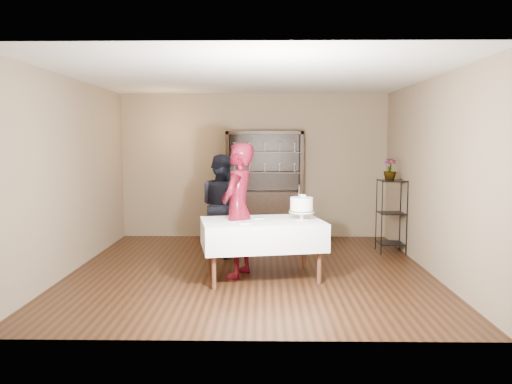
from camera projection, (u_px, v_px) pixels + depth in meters
The scene contains 14 objects.
floor at pixel (251, 270), 7.08m from camera, with size 5.00×5.00×0.00m, color black.
ceiling at pixel (250, 77), 6.80m from camera, with size 5.00×5.00×0.00m, color silver.
back_wall at pixel (254, 166), 9.43m from camera, with size 5.00×0.02×2.70m, color #77654C.
wall_left at pixel (72, 175), 6.98m from camera, with size 0.02×5.00×2.70m, color #77654C.
wall_right at pixel (431, 176), 6.90m from camera, with size 0.02×5.00×2.70m, color #77654C.
china_hutch at pixel (264, 204), 9.25m from camera, with size 1.40×0.48×2.00m.
plant_etagere at pixel (391, 213), 8.17m from camera, with size 0.42×0.42×1.20m.
cake_table at pixel (262, 234), 6.60m from camera, with size 1.73×1.24×0.79m.
woman at pixel (238, 210), 6.70m from camera, with size 0.66×0.43×1.81m, color #35040C.
man at pixel (222, 205), 7.92m from camera, with size 0.79×0.61×1.62m, color black.
cake at pixel (302, 206), 6.63m from camera, with size 0.38×0.38×0.47m.
plate_near at pixel (245, 223), 6.33m from camera, with size 0.18×0.18×0.01m, color white.
plate_far at pixel (258, 218), 6.72m from camera, with size 0.16×0.16×0.01m, color white.
potted_plant at pixel (390, 169), 8.11m from camera, with size 0.20×0.20×0.35m, color #44612E.
Camera 1 is at (0.19, -6.93, 1.85)m, focal length 35.00 mm.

